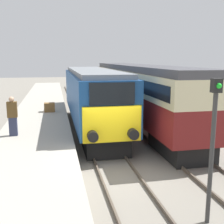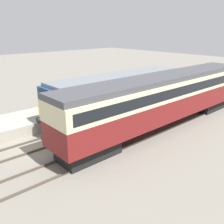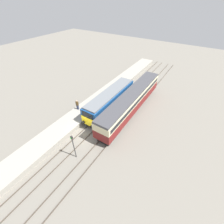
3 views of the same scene
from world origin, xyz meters
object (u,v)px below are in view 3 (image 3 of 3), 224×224
object	(u,v)px
passenger_carriage	(132,100)
signal_post	(73,145)
luggage_crate	(104,95)
person_on_platform	(77,105)
locomotive	(110,100)

from	to	relation	value
passenger_carriage	signal_post	bearing A→B (deg)	-97.81
passenger_carriage	luggage_crate	distance (m)	6.23
person_on_platform	passenger_carriage	bearing A→B (deg)	35.06
luggage_crate	person_on_platform	bearing A→B (deg)	-104.99
passenger_carriage	luggage_crate	size ratio (longest dim) A/B	26.14
locomotive	person_on_platform	bearing A→B (deg)	-137.85
luggage_crate	passenger_carriage	bearing A→B (deg)	-4.55
signal_post	luggage_crate	distance (m)	13.65
passenger_carriage	luggage_crate	world-z (taller)	passenger_carriage
passenger_carriage	person_on_platform	xyz separation A→B (m)	(-7.65, -5.37, -0.62)
person_on_platform	luggage_crate	distance (m)	6.09
locomotive	signal_post	distance (m)	11.00
locomotive	passenger_carriage	world-z (taller)	passenger_carriage
locomotive	person_on_platform	xyz separation A→B (m)	(-4.25, -3.85, -0.27)
locomotive	luggage_crate	xyz separation A→B (m)	(-2.68, 2.01, -0.90)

